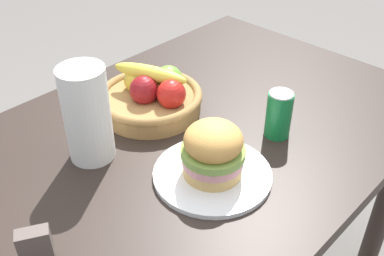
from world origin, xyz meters
The scene contains 7 objects.
dining_table centered at (0.00, 0.00, 0.65)m, with size 1.40×0.90×0.75m.
plate centered at (-0.08, -0.16, 0.76)m, with size 0.28×0.28×0.01m, color white.
sandwich centered at (-0.08, -0.16, 0.83)m, with size 0.15×0.15×0.13m.
soda_can centered at (0.16, -0.17, 0.81)m, with size 0.07×0.07×0.13m.
fruit_basket centered at (0.02, 0.15, 0.80)m, with size 0.29×0.29×0.14m.
paper_towel_roll centered at (-0.22, 0.11, 0.87)m, with size 0.11×0.11×0.24m, color white.
napkin_holder centered at (-0.49, -0.09, 0.80)m, with size 0.06×0.03×0.09m, color #594C47.
Camera 1 is at (-0.69, -0.68, 1.46)m, focal length 42.98 mm.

